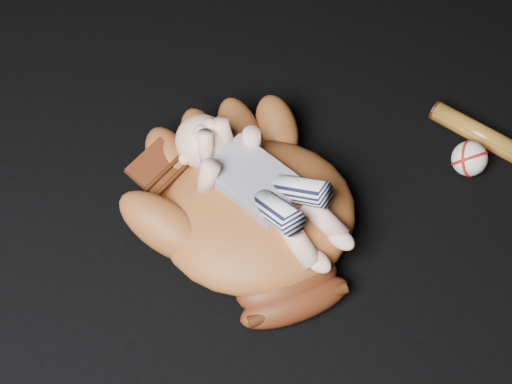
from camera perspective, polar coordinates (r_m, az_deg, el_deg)
baseball_glove at (r=1.15m, az=0.14°, el=-1.28°), size 0.50×0.54×0.14m
newborn_baby at (r=1.11m, az=0.80°, el=0.42°), size 0.22×0.36×0.14m
baseball at (r=1.32m, az=16.71°, el=2.58°), size 0.07×0.07×0.06m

